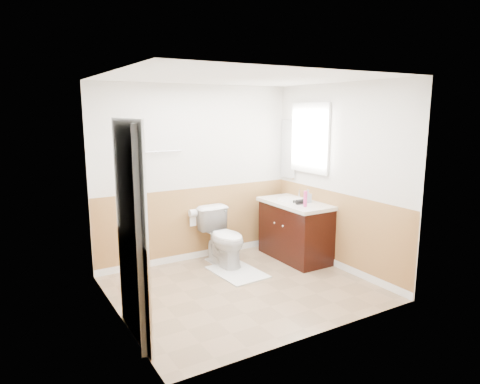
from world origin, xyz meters
TOP-DOWN VIEW (x-y plane):
  - floor at (0.00, 0.00)m, footprint 3.00×3.00m
  - ceiling at (0.00, 0.00)m, footprint 3.00×3.00m
  - wall_back at (0.00, 1.30)m, footprint 3.00×0.00m
  - wall_front at (0.00, -1.30)m, footprint 3.00×0.00m
  - wall_left at (-1.50, 0.00)m, footprint 0.00×3.00m
  - wall_right at (1.50, 0.00)m, footprint 0.00×3.00m
  - wainscot_back at (0.00, 1.29)m, footprint 3.00×0.00m
  - wainscot_front at (0.00, -1.29)m, footprint 3.00×0.00m
  - wainscot_left at (-1.49, 0.00)m, footprint 0.00×2.60m
  - wainscot_right at (1.49, 0.00)m, footprint 0.00×2.60m
  - toilet at (0.19, 0.84)m, footprint 0.49×0.81m
  - bath_mat at (0.19, 0.47)m, footprint 0.60×0.83m
  - vanity_cabinet at (1.21, 0.55)m, footprint 0.55×1.10m
  - vanity_knob_left at (0.91, 0.45)m, footprint 0.03×0.03m
  - vanity_knob_right at (0.91, 0.65)m, footprint 0.03×0.03m
  - countertop at (1.20, 0.55)m, footprint 0.60×1.15m
  - sink_basin at (1.21, 0.70)m, footprint 0.36×0.36m
  - faucet at (1.39, 0.70)m, footprint 0.02×0.02m
  - lotion_bottle at (1.11, 0.22)m, footprint 0.05×0.05m
  - soap_dispenser at (1.33, 0.43)m, footprint 0.10×0.10m
  - hair_dryer_body at (1.16, 0.38)m, footprint 0.14×0.07m
  - hair_dryer_handle at (1.13, 0.49)m, footprint 0.03×0.03m
  - mirror_panel at (1.48, 1.10)m, footprint 0.02×0.35m
  - window_frame at (1.47, 0.59)m, footprint 0.04×0.80m
  - window_glass at (1.49, 0.59)m, footprint 0.01×0.70m
  - door at (-1.40, -0.45)m, footprint 0.29×0.78m
  - door_frame at (-1.48, -0.45)m, footprint 0.02×0.92m
  - door_knob at (-1.34, -0.12)m, footprint 0.06×0.06m
  - towel_bar at (-0.55, 1.25)m, footprint 0.62×0.02m
  - tp_holder_bar at (-0.10, 1.23)m, footprint 0.14×0.02m
  - tp_roll at (-0.10, 1.23)m, footprint 0.10×0.11m
  - tp_sheet at (-0.10, 1.23)m, footprint 0.10×0.01m

SIDE VIEW (x-z plane):
  - floor at x=0.00m, z-range 0.00..0.00m
  - bath_mat at x=0.19m, z-range 0.00..0.02m
  - toilet at x=0.19m, z-range 0.00..0.80m
  - vanity_cabinet at x=1.21m, z-range 0.00..0.80m
  - wainscot_back at x=0.00m, z-range -1.00..2.00m
  - wainscot_front at x=0.00m, z-range -1.00..2.00m
  - wainscot_left at x=-1.49m, z-range -0.80..1.80m
  - wainscot_right at x=1.49m, z-range -0.80..1.80m
  - vanity_knob_left at x=0.91m, z-range 0.53..0.57m
  - vanity_knob_right at x=0.91m, z-range 0.53..0.57m
  - tp_sheet at x=-0.10m, z-range 0.51..0.67m
  - tp_holder_bar at x=-0.10m, z-range 0.69..0.71m
  - tp_roll at x=-0.10m, z-range 0.64..0.76m
  - countertop at x=1.20m, z-range 0.80..0.85m
  - hair_dryer_handle at x=1.13m, z-range 0.82..0.89m
  - sink_basin at x=1.21m, z-range 0.85..0.87m
  - hair_dryer_body at x=1.16m, z-range 0.85..0.92m
  - faucet at x=1.39m, z-range 0.85..0.99m
  - soap_dispenser at x=1.33m, z-range 0.85..1.04m
  - door_knob at x=-1.34m, z-range 0.92..0.98m
  - lotion_bottle at x=1.11m, z-range 0.85..1.07m
  - door at x=-1.40m, z-range 0.00..2.04m
  - door_frame at x=-1.48m, z-range -0.02..2.08m
  - wall_back at x=0.00m, z-range -0.25..2.75m
  - wall_front at x=0.00m, z-range -0.25..2.75m
  - wall_left at x=-1.50m, z-range -0.25..2.75m
  - wall_right at x=1.50m, z-range -0.25..2.75m
  - mirror_panel at x=1.48m, z-range 1.10..2.00m
  - towel_bar at x=-0.55m, z-range 1.59..1.61m
  - window_frame at x=1.47m, z-range 1.25..2.25m
  - window_glass at x=1.49m, z-range 1.30..2.20m
  - ceiling at x=0.00m, z-range 2.50..2.50m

